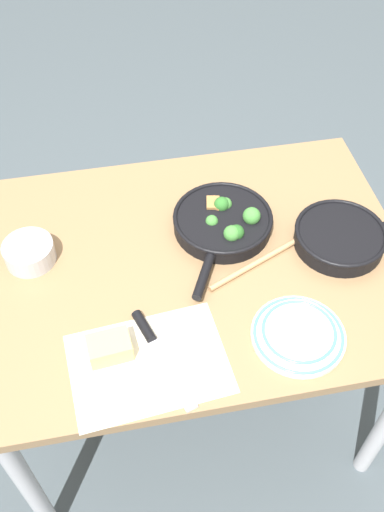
{
  "coord_description": "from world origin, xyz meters",
  "views": [
    {
      "loc": [
        -0.18,
        -0.93,
        1.88
      ],
      "look_at": [
        0.0,
        0.0,
        0.77
      ],
      "focal_mm": 40.0,
      "sensor_mm": 36.0,
      "label": 1
    }
  ],
  "objects_px": {
    "skillet_broccoli": "(223,221)",
    "grater_knife": "(154,345)",
    "skillet_eggs": "(341,237)",
    "wooden_spoon": "(287,246)",
    "prep_bowl_steel": "(29,252)",
    "dinner_plate_stack": "(299,334)",
    "cheese_block": "(110,348)"
  },
  "relations": [
    {
      "from": "wooden_spoon",
      "to": "cheese_block",
      "type": "bearing_deg",
      "value": -178.27
    },
    {
      "from": "skillet_broccoli",
      "to": "grater_knife",
      "type": "bearing_deg",
      "value": -8.98
    },
    {
      "from": "wooden_spoon",
      "to": "dinner_plate_stack",
      "type": "height_order",
      "value": "dinner_plate_stack"
    },
    {
      "from": "wooden_spoon",
      "to": "grater_knife",
      "type": "height_order",
      "value": "grater_knife"
    },
    {
      "from": "wooden_spoon",
      "to": "dinner_plate_stack",
      "type": "xyz_separation_m",
      "value": [
        -0.05,
        -0.27,
        0.01
      ]
    },
    {
      "from": "grater_knife",
      "to": "prep_bowl_steel",
      "type": "distance_m",
      "value": 0.42
    },
    {
      "from": "grater_knife",
      "to": "prep_bowl_steel",
      "type": "xyz_separation_m",
      "value": [
        -0.28,
        0.32,
        0.02
      ]
    },
    {
      "from": "skillet_broccoli",
      "to": "wooden_spoon",
      "type": "bearing_deg",
      "value": 82.63
    },
    {
      "from": "skillet_broccoli",
      "to": "skillet_eggs",
      "type": "relative_size",
      "value": 1.05
    },
    {
      "from": "wooden_spoon",
      "to": "dinner_plate_stack",
      "type": "relative_size",
      "value": 1.74
    },
    {
      "from": "skillet_eggs",
      "to": "prep_bowl_steel",
      "type": "relative_size",
      "value": 2.8
    },
    {
      "from": "skillet_eggs",
      "to": "cheese_block",
      "type": "xyz_separation_m",
      "value": [
        -0.63,
        -0.22,
        -0.0
      ]
    },
    {
      "from": "skillet_broccoli",
      "to": "cheese_block",
      "type": "height_order",
      "value": "skillet_broccoli"
    },
    {
      "from": "skillet_broccoli",
      "to": "skillet_eggs",
      "type": "height_order",
      "value": "skillet_broccoli"
    },
    {
      "from": "grater_knife",
      "to": "wooden_spoon",
      "type": "bearing_deg",
      "value": 102.81
    },
    {
      "from": "wooden_spoon",
      "to": "skillet_eggs",
      "type": "bearing_deg",
      "value": -28.61
    },
    {
      "from": "skillet_eggs",
      "to": "grater_knife",
      "type": "xyz_separation_m",
      "value": [
        -0.53,
        -0.22,
        -0.02
      ]
    },
    {
      "from": "skillet_eggs",
      "to": "grater_knife",
      "type": "distance_m",
      "value": 0.57
    },
    {
      "from": "cheese_block",
      "to": "dinner_plate_stack",
      "type": "distance_m",
      "value": 0.43
    },
    {
      "from": "skillet_eggs",
      "to": "prep_bowl_steel",
      "type": "bearing_deg",
      "value": 168.23
    },
    {
      "from": "skillet_broccoli",
      "to": "prep_bowl_steel",
      "type": "xyz_separation_m",
      "value": [
        -0.51,
        -0.01,
        0.0
      ]
    },
    {
      "from": "prep_bowl_steel",
      "to": "cheese_block",
      "type": "bearing_deg",
      "value": -61.22
    },
    {
      "from": "skillet_broccoli",
      "to": "dinner_plate_stack",
      "type": "bearing_deg",
      "value": 40.72
    },
    {
      "from": "wooden_spoon",
      "to": "grater_knife",
      "type": "bearing_deg",
      "value": -172.65
    },
    {
      "from": "prep_bowl_steel",
      "to": "dinner_plate_stack",
      "type": "bearing_deg",
      "value": -30.35
    },
    {
      "from": "dinner_plate_stack",
      "to": "prep_bowl_steel",
      "type": "bearing_deg",
      "value": 149.65
    },
    {
      "from": "skillet_eggs",
      "to": "grater_knife",
      "type": "bearing_deg",
      "value": -162.06
    },
    {
      "from": "wooden_spoon",
      "to": "prep_bowl_steel",
      "type": "distance_m",
      "value": 0.67
    },
    {
      "from": "cheese_block",
      "to": "dinner_plate_stack",
      "type": "relative_size",
      "value": 0.47
    },
    {
      "from": "skillet_eggs",
      "to": "wooden_spoon",
      "type": "xyz_separation_m",
      "value": [
        -0.14,
        0.01,
        -0.02
      ]
    },
    {
      "from": "wooden_spoon",
      "to": "grater_knife",
      "type": "xyz_separation_m",
      "value": [
        -0.39,
        -0.23,
        0.0
      ]
    },
    {
      "from": "dinner_plate_stack",
      "to": "prep_bowl_steel",
      "type": "distance_m",
      "value": 0.7
    }
  ]
}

